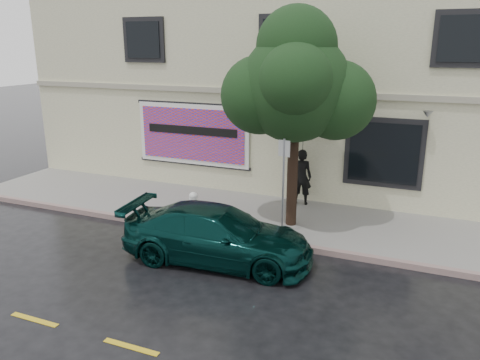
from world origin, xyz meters
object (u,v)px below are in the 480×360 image
at_px(pedestrian, 301,177).
at_px(fire_hydrant, 194,207).
at_px(street_tree, 295,88).
at_px(car, 217,235).

xyz_separation_m(pedestrian, fire_hydrant, (-2.43, -2.67, -0.46)).
xyz_separation_m(street_tree, fire_hydrant, (-2.65, -0.85, -3.39)).
distance_m(pedestrian, fire_hydrant, 3.64).
height_order(car, street_tree, street_tree).
height_order(car, fire_hydrant, car).
xyz_separation_m(car, fire_hydrant, (-1.58, 1.77, -0.09)).
bearing_deg(fire_hydrant, pedestrian, 22.72).
bearing_deg(street_tree, pedestrian, 96.86).
bearing_deg(pedestrian, street_tree, 90.05).
relative_size(car, street_tree, 0.87).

